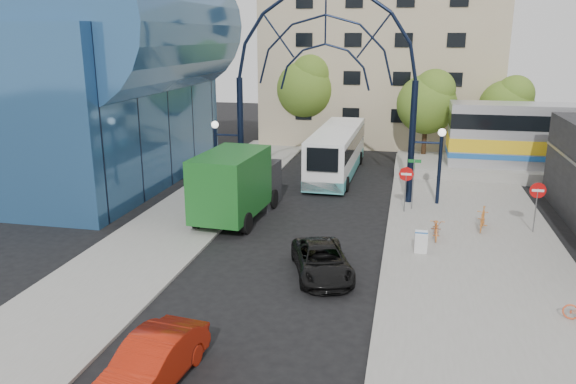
% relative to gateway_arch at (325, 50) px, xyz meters
% --- Properties ---
extents(ground, '(120.00, 120.00, 0.00)m').
position_rel_gateway_arch_xyz_m(ground, '(0.00, -14.00, -8.56)').
color(ground, black).
rests_on(ground, ground).
extents(sidewalk_east, '(8.00, 56.00, 0.12)m').
position_rel_gateway_arch_xyz_m(sidewalk_east, '(8.00, -10.00, -8.50)').
color(sidewalk_east, gray).
rests_on(sidewalk_east, ground).
extents(plaza_west, '(5.00, 50.00, 0.12)m').
position_rel_gateway_arch_xyz_m(plaza_west, '(-6.50, -8.00, -8.50)').
color(plaza_west, gray).
rests_on(plaza_west, ground).
extents(gateway_arch, '(13.64, 0.44, 12.10)m').
position_rel_gateway_arch_xyz_m(gateway_arch, '(0.00, 0.00, 0.00)').
color(gateway_arch, black).
rests_on(gateway_arch, ground).
extents(stop_sign, '(0.80, 0.07, 2.50)m').
position_rel_gateway_arch_xyz_m(stop_sign, '(4.80, -2.00, -6.56)').
color(stop_sign, slate).
rests_on(stop_sign, sidewalk_east).
extents(do_not_enter_sign, '(0.76, 0.07, 2.48)m').
position_rel_gateway_arch_xyz_m(do_not_enter_sign, '(11.00, -4.00, -6.58)').
color(do_not_enter_sign, slate).
rests_on(do_not_enter_sign, sidewalk_east).
extents(street_name_sign, '(0.70, 0.70, 2.80)m').
position_rel_gateway_arch_xyz_m(street_name_sign, '(5.20, -1.40, -6.43)').
color(street_name_sign, slate).
rests_on(street_name_sign, sidewalk_east).
extents(sandwich_board, '(0.55, 0.61, 0.99)m').
position_rel_gateway_arch_xyz_m(sandwich_board, '(5.60, -8.02, -7.81)').
color(sandwich_board, white).
rests_on(sandwich_board, sidewalk_east).
extents(transit_hall, '(16.50, 18.00, 14.50)m').
position_rel_gateway_arch_xyz_m(transit_hall, '(-15.30, 1.00, -1.86)').
color(transit_hall, '#2A5482').
rests_on(transit_hall, ground).
extents(apartment_block, '(20.00, 12.10, 14.00)m').
position_rel_gateway_arch_xyz_m(apartment_block, '(2.00, 20.97, -1.55)').
color(apartment_block, tan).
rests_on(apartment_block, ground).
extents(tree_north_a, '(4.48, 4.48, 7.00)m').
position_rel_gateway_arch_xyz_m(tree_north_a, '(6.12, 11.93, -3.95)').
color(tree_north_a, '#382314').
rests_on(tree_north_a, ground).
extents(tree_north_b, '(5.12, 5.12, 8.00)m').
position_rel_gateway_arch_xyz_m(tree_north_b, '(-3.88, 15.93, -3.29)').
color(tree_north_b, '#382314').
rests_on(tree_north_b, ground).
extents(tree_north_c, '(4.16, 4.16, 6.50)m').
position_rel_gateway_arch_xyz_m(tree_north_c, '(12.12, 13.93, -4.28)').
color(tree_north_c, '#382314').
rests_on(tree_north_c, ground).
extents(city_bus, '(2.93, 11.74, 3.21)m').
position_rel_gateway_arch_xyz_m(city_bus, '(0.02, 6.06, -6.88)').
color(city_bus, white).
rests_on(city_bus, ground).
extents(green_truck, '(3.21, 7.48, 3.69)m').
position_rel_gateway_arch_xyz_m(green_truck, '(-3.82, -4.51, -6.71)').
color(green_truck, black).
rests_on(green_truck, ground).
extents(black_suv, '(3.38, 4.95, 1.26)m').
position_rel_gateway_arch_xyz_m(black_suv, '(1.68, -11.00, -7.93)').
color(black_suv, black).
rests_on(black_suv, ground).
extents(red_sedan, '(1.95, 4.41, 1.41)m').
position_rel_gateway_arch_xyz_m(red_sedan, '(-1.75, -19.32, -7.85)').
color(red_sedan, '#A51C0A').
rests_on(red_sedan, ground).
extents(bike_near_a, '(0.71, 1.92, 1.00)m').
position_rel_gateway_arch_xyz_m(bike_near_a, '(6.34, -5.84, -7.94)').
color(bike_near_a, orange).
rests_on(bike_near_a, sidewalk_east).
extents(bike_near_b, '(0.88, 1.92, 1.11)m').
position_rel_gateway_arch_xyz_m(bike_near_b, '(8.60, -4.16, -7.88)').
color(bike_near_b, orange).
rests_on(bike_near_b, sidewalk_east).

